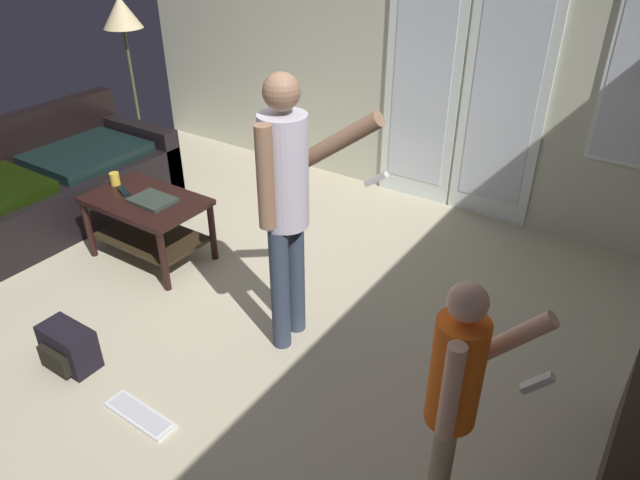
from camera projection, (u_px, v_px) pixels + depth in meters
ground_plane at (223, 319)px, 3.84m from camera, size 5.77×4.82×0.02m
wall_back_with_doors at (412, 42)px, 4.79m from camera, size 5.77×0.09×2.78m
leather_couch at (36, 192)px, 4.80m from camera, size 0.99×2.26×0.82m
coffee_table at (148, 215)px, 4.29m from camera, size 0.88×0.56×0.50m
person_adult at (287, 195)px, 3.16m from camera, size 0.64×0.49×1.66m
person_child at (456, 393)px, 2.23m from camera, size 0.42×0.40×1.26m
floor_lamp at (122, 20)px, 5.42m from camera, size 0.36×0.36×1.60m
backpack at (68, 347)px, 3.39m from camera, size 0.34×0.22×0.26m
loose_keyboard at (140, 415)px, 3.11m from camera, size 0.44×0.14×0.02m
laptop_closed at (152, 200)px, 4.17m from camera, size 0.31×0.24×0.03m
cup_near_edge at (115, 179)px, 4.40m from camera, size 0.07×0.07×0.10m
tv_remote_black at (123, 191)px, 4.30m from camera, size 0.18×0.11×0.02m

